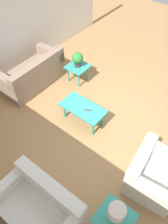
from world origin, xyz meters
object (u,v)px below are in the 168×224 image
object	(u,v)px
loveseat	(40,208)
coffee_table	(83,109)
sofa	(33,75)
potted_plant	(78,59)
side_table_plant	(78,68)
side_table_lamp	(114,219)
table_lamp	(117,212)
armchair	(152,174)

from	to	relation	value
loveseat	coffee_table	world-z (taller)	loveseat
sofa	potted_plant	bearing A→B (deg)	134.34
side_table_plant	side_table_lamp	world-z (taller)	same
coffee_table	side_table_plant	world-z (taller)	side_table_plant
coffee_table	sofa	bearing A→B (deg)	-5.70
side_table_plant	table_lamp	xyz separation A→B (m)	(-2.82, 2.52, 0.33)
side_table_plant	potted_plant	distance (m)	0.30
loveseat	potted_plant	size ratio (longest dim) A/B	3.47
armchair	table_lamp	bearing A→B (deg)	168.56
armchair	potted_plant	world-z (taller)	potted_plant
sofa	side_table_plant	distance (m)	1.20
side_table_plant	side_table_lamp	xyz separation A→B (m)	(-2.82, 2.52, 0.00)
coffee_table	potted_plant	bearing A→B (deg)	-45.75
side_table_plant	table_lamp	size ratio (longest dim) A/B	1.39
loveseat	coffee_table	size ratio (longest dim) A/B	1.36
armchair	coffee_table	world-z (taller)	armchair
sofa	table_lamp	bearing A→B (deg)	64.09
loveseat	side_table_lamp	size ratio (longest dim) A/B	2.53
side_table_plant	table_lamp	world-z (taller)	table_lamp
sofa	table_lamp	xyz separation A→B (m)	(-3.66, 1.66, 0.42)
armchair	loveseat	size ratio (longest dim) A/B	0.77
loveseat	coffee_table	distance (m)	2.19
coffee_table	potted_plant	size ratio (longest dim) A/B	2.56
sofa	side_table_plant	size ratio (longest dim) A/B	3.23
table_lamp	armchair	bearing A→B (deg)	-95.41
armchair	loveseat	distance (m)	2.01
coffee_table	loveseat	bearing A→B (deg)	110.58
side_table_plant	potted_plant	xyz separation A→B (m)	(0.00, -0.00, 0.30)
loveseat	side_table_plant	size ratio (longest dim) A/B	2.53
armchair	coffee_table	size ratio (longest dim) A/B	1.04
side_table_lamp	table_lamp	distance (m)	0.33
armchair	side_table_plant	size ratio (longest dim) A/B	1.94
armchair	loveseat	bearing A→B (deg)	139.48
armchair	sofa	bearing A→B (deg)	75.30
side_table_lamp	potted_plant	world-z (taller)	potted_plant
armchair	loveseat	world-z (taller)	same
sofa	side_table_lamp	distance (m)	4.01
sofa	potted_plant	size ratio (longest dim) A/B	4.45
sofa	coffee_table	bearing A→B (deg)	82.79
armchair	potted_plant	size ratio (longest dim) A/B	2.66
coffee_table	potted_plant	world-z (taller)	potted_plant
coffee_table	table_lamp	world-z (taller)	table_lamp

